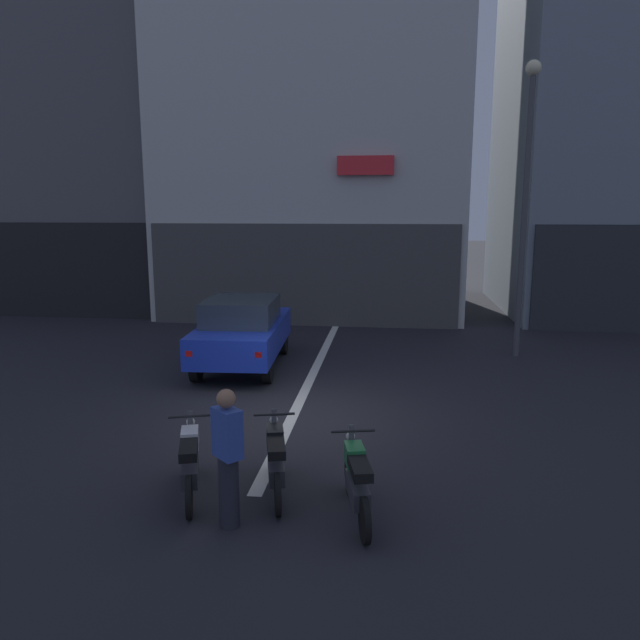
{
  "coord_description": "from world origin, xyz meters",
  "views": [
    {
      "loc": [
        1.7,
        -10.01,
        3.68
      ],
      "look_at": [
        0.26,
        2.0,
        1.4
      ],
      "focal_mm": 33.45,
      "sensor_mm": 36.0,
      "label": 1
    }
  ],
  "objects": [
    {
      "name": "ground_plane",
      "position": [
        0.0,
        0.0,
        0.0
      ],
      "size": [
        120.0,
        120.0,
        0.0
      ],
      "primitive_type": "plane",
      "color": "#232328"
    },
    {
      "name": "lane_centre_line",
      "position": [
        0.0,
        6.0,
        0.0
      ],
      "size": [
        0.2,
        18.0,
        0.01
      ],
      "primitive_type": "cube",
      "color": "silver",
      "rests_on": "ground"
    },
    {
      "name": "building_corner_left",
      "position": [
        -10.51,
        12.61,
        8.8
      ],
      "size": [
        10.05,
        7.51,
        17.63
      ],
      "color": "#56565B",
      "rests_on": "ground"
    },
    {
      "name": "building_mid_block",
      "position": [
        -1.06,
        12.61,
        7.4
      ],
      "size": [
        10.09,
        8.58,
        14.83
      ],
      "color": "silver",
      "rests_on": "ground"
    },
    {
      "name": "car_blue_crossing_near",
      "position": [
        -1.7,
        3.25,
        0.89
      ],
      "size": [
        1.98,
        4.19,
        1.64
      ],
      "color": "black",
      "rests_on": "ground"
    },
    {
      "name": "street_lamp",
      "position": [
        4.87,
        5.1,
        4.27
      ],
      "size": [
        0.36,
        0.36,
        7.05
      ],
      "color": "#47474C",
      "rests_on": "ground"
    },
    {
      "name": "motorcycle_white_row_leftmost",
      "position": [
        -0.83,
        -3.04,
        0.46
      ],
      "size": [
        0.64,
        1.62,
        0.98
      ],
      "color": "black",
      "rests_on": "ground"
    },
    {
      "name": "motorcycle_black_row_left_mid",
      "position": [
        0.26,
        -2.84,
        0.46
      ],
      "size": [
        0.58,
        1.64,
        0.98
      ],
      "color": "black",
      "rests_on": "ground"
    },
    {
      "name": "motorcycle_green_row_centre",
      "position": [
        1.34,
        -3.32,
        0.46
      ],
      "size": [
        0.56,
        1.65,
        0.98
      ],
      "color": "black",
      "rests_on": "ground"
    },
    {
      "name": "person_by_motorcycles",
      "position": [
        -0.12,
        -3.73,
        0.86
      ],
      "size": [
        0.41,
        0.41,
        1.67
      ],
      "color": "#23232D",
      "rests_on": "ground"
    }
  ]
}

